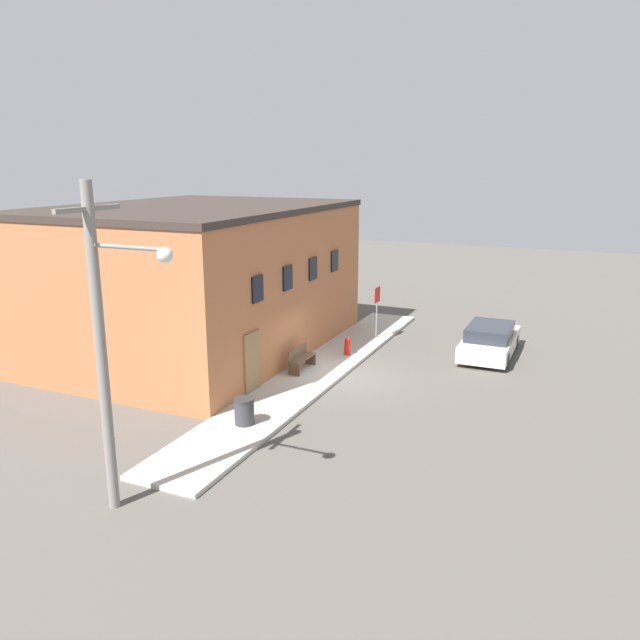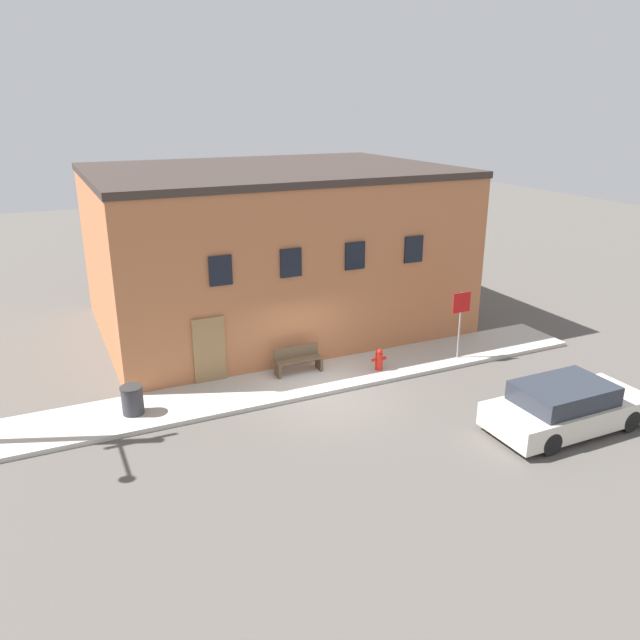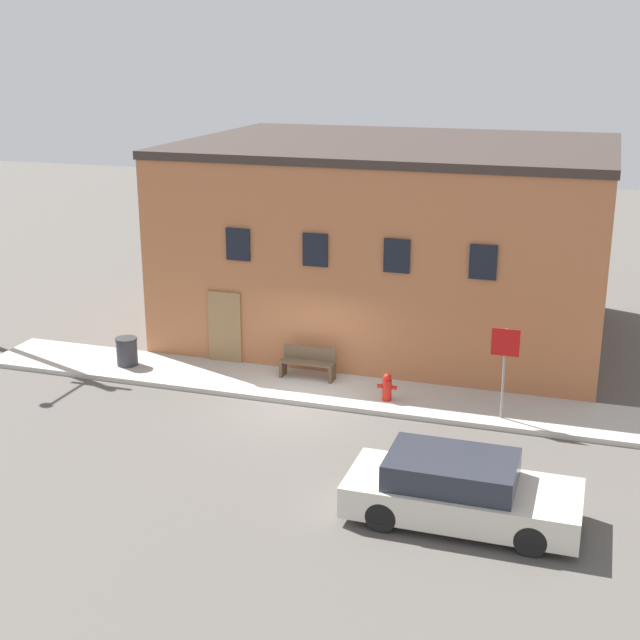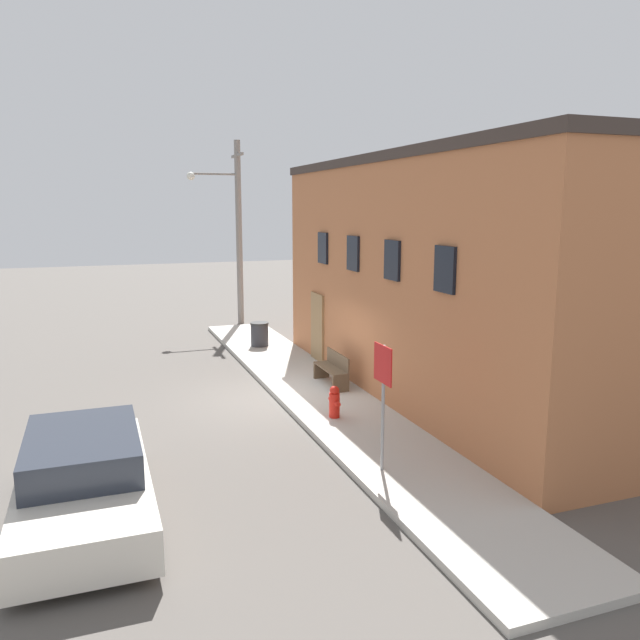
{
  "view_description": "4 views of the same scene",
  "coord_description": "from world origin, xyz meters",
  "px_view_note": "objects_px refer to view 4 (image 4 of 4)",
  "views": [
    {
      "loc": [
        -20.38,
        -8.05,
        7.73
      ],
      "look_at": [
        0.27,
        1.12,
        2.0
      ],
      "focal_mm": 35.0,
      "sensor_mm": 36.0,
      "label": 1
    },
    {
      "loc": [
        -7.32,
        -15.17,
        8.28
      ],
      "look_at": [
        0.27,
        1.12,
        2.0
      ],
      "focal_mm": 35.0,
      "sensor_mm": 36.0,
      "label": 2
    },
    {
      "loc": [
        7.12,
        -19.98,
        8.89
      ],
      "look_at": [
        0.27,
        1.12,
        2.0
      ],
      "focal_mm": 50.0,
      "sensor_mm": 36.0,
      "label": 3
    },
    {
      "loc": [
        14.64,
        -4.12,
        4.78
      ],
      "look_at": [
        0.27,
        1.12,
        2.0
      ],
      "focal_mm": 35.0,
      "sensor_mm": 36.0,
      "label": 4
    }
  ],
  "objects_px": {
    "utility_pole": "(235,226)",
    "parked_car": "(84,479)",
    "fire_hydrant": "(334,402)",
    "trash_bin": "(260,334)",
    "stop_sign": "(383,383)",
    "bench": "(333,369)"
  },
  "relations": [
    {
      "from": "utility_pole",
      "to": "parked_car",
      "type": "xyz_separation_m",
      "value": [
        15.41,
        -5.85,
        -3.38
      ]
    },
    {
      "from": "fire_hydrant",
      "to": "bench",
      "type": "bearing_deg",
      "value": 159.62
    },
    {
      "from": "fire_hydrant",
      "to": "stop_sign",
      "type": "bearing_deg",
      "value": -4.67
    },
    {
      "from": "stop_sign",
      "to": "fire_hydrant",
      "type": "bearing_deg",
      "value": 175.33
    },
    {
      "from": "bench",
      "to": "utility_pole",
      "type": "height_order",
      "value": "utility_pole"
    },
    {
      "from": "fire_hydrant",
      "to": "stop_sign",
      "type": "height_order",
      "value": "stop_sign"
    },
    {
      "from": "trash_bin",
      "to": "parked_car",
      "type": "height_order",
      "value": "parked_car"
    },
    {
      "from": "fire_hydrant",
      "to": "trash_bin",
      "type": "relative_size",
      "value": 0.9
    },
    {
      "from": "fire_hydrant",
      "to": "stop_sign",
      "type": "distance_m",
      "value": 3.19
    },
    {
      "from": "trash_bin",
      "to": "utility_pole",
      "type": "relative_size",
      "value": 0.11
    },
    {
      "from": "utility_pole",
      "to": "parked_car",
      "type": "height_order",
      "value": "utility_pole"
    },
    {
      "from": "stop_sign",
      "to": "bench",
      "type": "distance_m",
      "value": 5.62
    },
    {
      "from": "bench",
      "to": "parked_car",
      "type": "xyz_separation_m",
      "value": [
        5.16,
        -6.12,
        0.08
      ]
    },
    {
      "from": "utility_pole",
      "to": "trash_bin",
      "type": "bearing_deg",
      "value": -4.13
    },
    {
      "from": "bench",
      "to": "trash_bin",
      "type": "relative_size",
      "value": 1.87
    },
    {
      "from": "stop_sign",
      "to": "bench",
      "type": "xyz_separation_m",
      "value": [
        -5.37,
        1.15,
        -1.18
      ]
    },
    {
      "from": "stop_sign",
      "to": "parked_car",
      "type": "distance_m",
      "value": 5.1
    },
    {
      "from": "fire_hydrant",
      "to": "stop_sign",
      "type": "xyz_separation_m",
      "value": [
        2.93,
        -0.24,
        1.24
      ]
    },
    {
      "from": "stop_sign",
      "to": "parked_car",
      "type": "height_order",
      "value": "stop_sign"
    },
    {
      "from": "utility_pole",
      "to": "parked_car",
      "type": "distance_m",
      "value": 16.83
    },
    {
      "from": "fire_hydrant",
      "to": "parked_car",
      "type": "relative_size",
      "value": 0.16
    },
    {
      "from": "stop_sign",
      "to": "parked_car",
      "type": "bearing_deg",
      "value": -92.45
    }
  ]
}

